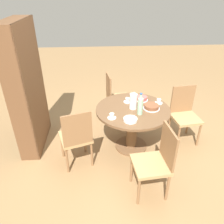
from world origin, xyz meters
TOP-DOWN VIEW (x-y plane):
  - ground_plane at (0.00, 0.00)m, footprint 14.00×14.00m
  - dining_table at (0.00, 0.00)m, footprint 1.12×1.12m
  - chair_a at (0.89, 0.19)m, footprint 0.47×0.47m
  - chair_b at (-0.34, 0.84)m, footprint 0.53×0.53m
  - chair_c at (-0.90, -0.15)m, footprint 0.46×0.46m
  - chair_d at (0.18, -0.90)m, footprint 0.47×0.47m
  - bookshelf at (0.27, 1.56)m, footprint 0.97×0.28m
  - coffee_pot at (0.01, 0.00)m, footprint 0.11×0.11m
  - water_bottle at (-0.16, -0.07)m, footprint 0.08×0.08m
  - cake_main at (-0.02, -0.28)m, footprint 0.25×0.25m
  - cake_second at (0.27, -0.18)m, footprint 0.20×0.20m
  - cup_a at (0.22, 0.06)m, footprint 0.12×0.12m
  - cup_b at (0.15, -0.43)m, footprint 0.12×0.12m
  - cup_c at (-0.25, 0.34)m, footprint 0.12×0.12m
  - plate_stack at (-0.34, 0.09)m, footprint 0.19×0.19m

SIDE VIEW (x-z plane):
  - ground_plane at x=0.00m, z-range 0.00..0.00m
  - chair_a at x=0.89m, z-range 0.03..0.97m
  - chair_b at x=-0.34m, z-range 0.03..0.97m
  - chair_c at x=-0.90m, z-range 0.03..0.97m
  - chair_d at x=0.18m, z-range 0.03..0.97m
  - dining_table at x=0.00m, z-range 0.18..0.90m
  - plate_stack at x=-0.34m, z-range 0.72..0.76m
  - cup_a at x=0.22m, z-range 0.72..0.79m
  - cup_b at x=0.15m, z-range 0.72..0.79m
  - cup_c at x=-0.25m, z-range 0.72..0.79m
  - cake_second at x=0.27m, z-range 0.72..0.79m
  - cake_main at x=-0.02m, z-range 0.72..0.79m
  - coffee_pot at x=0.01m, z-range 0.71..0.98m
  - water_bottle at x=-0.16m, z-range 0.69..1.02m
  - bookshelf at x=0.27m, z-range -0.07..1.88m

